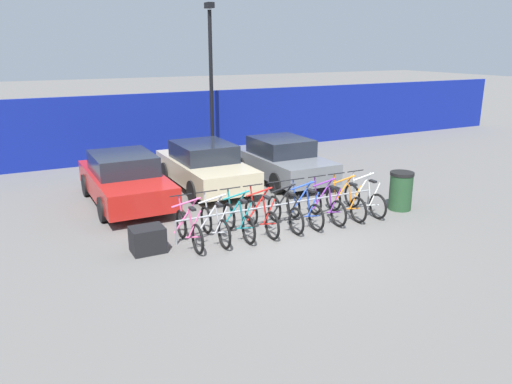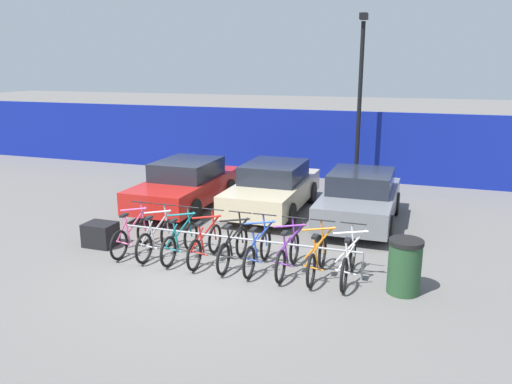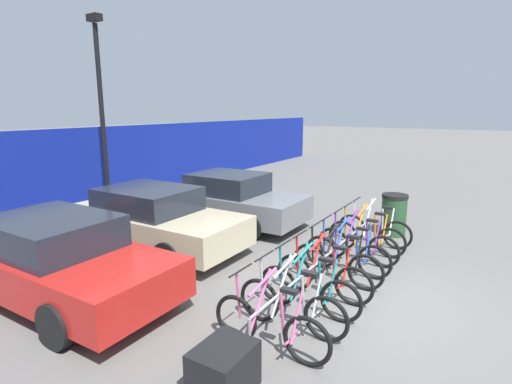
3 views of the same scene
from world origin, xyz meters
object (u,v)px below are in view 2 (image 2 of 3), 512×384
object	(u,v)px
bike_rack	(235,240)
bicycle_pink	(132,235)
car_grey	(360,198)
bicycle_purple	(288,255)
car_red	(186,184)
bicycle_blue	(258,251)
car_beige	(273,187)
bicycle_teal	(180,241)
bicycle_black	(233,248)
bicycle_orange	(317,258)
bicycle_red	(205,244)
lamp_post	(360,93)
bicycle_white	(349,262)
cargo_crate	(101,234)
bicycle_silver	(156,238)
trash_bin	(405,266)

from	to	relation	value
bike_rack	bicycle_pink	world-z (taller)	bicycle_pink
car_grey	bicycle_pink	bearing A→B (deg)	-140.10
bicycle_purple	car_red	xyz separation A→B (m)	(-4.16, 3.73, 0.31)
bicycle_blue	car_beige	distance (m)	4.30
bicycle_teal	car_red	distance (m)	4.12
bike_rack	bicycle_black	world-z (taller)	bicycle_black
bicycle_orange	car_beige	world-z (taller)	car_beige
bicycle_purple	bicycle_black	bearing A→B (deg)	177.22
bicycle_pink	bicycle_purple	world-z (taller)	same
bicycle_black	bicycle_orange	size ratio (longest dim) A/B	1.00
bicycle_purple	bicycle_red	bearing A→B (deg)	177.22
bicycle_red	bicycle_purple	bearing A→B (deg)	-0.36
car_grey	lamp_post	bearing A→B (deg)	99.40
car_red	car_grey	distance (m)	5.08
bicycle_white	car_grey	world-z (taller)	car_grey
bicycle_orange	bicycle_white	distance (m)	0.62
bicycle_blue	lamp_post	distance (m)	8.51
bicycle_pink	bicycle_orange	bearing A→B (deg)	3.67
bicycle_orange	lamp_post	size ratio (longest dim) A/B	0.30
bicycle_black	bicycle_red	bearing A→B (deg)	-179.03
bicycle_purple	cargo_crate	size ratio (longest dim) A/B	2.44
bicycle_silver	car_red	xyz separation A→B (m)	(-1.13, 3.73, 0.31)
bicycle_blue	lamp_post	size ratio (longest dim) A/B	0.30
bicycle_white	bicycle_red	bearing A→B (deg)	-179.08
bicycle_red	bicycle_white	world-z (taller)	same
bicycle_pink	car_grey	world-z (taller)	car_grey
bicycle_teal	car_beige	bearing A→B (deg)	77.60
bicycle_blue	car_grey	size ratio (longest dim) A/B	0.42
bicycle_red	bicycle_purple	world-z (taller)	same
bicycle_silver	bicycle_black	size ratio (longest dim) A/B	1.00
bicycle_silver	bicycle_orange	distance (m)	3.63
bicycle_pink	car_beige	distance (m)	4.66
bicycle_teal	cargo_crate	xyz separation A→B (m)	(-2.11, 0.07, -0.10)
bike_rack	bicycle_white	world-z (taller)	bicycle_white
bicycle_orange	bicycle_silver	bearing A→B (deg)	176.89
bike_rack	bicycle_orange	bearing A→B (deg)	-4.70
bicycle_pink	bicycle_black	world-z (taller)	same
bicycle_white	bicycle_pink	bearing A→B (deg)	-179.08
lamp_post	bicycle_black	bearing A→B (deg)	-100.13
car_beige	bike_rack	bearing A→B (deg)	-84.37
bicycle_red	bicycle_blue	distance (m)	1.19
bicycle_pink	car_red	distance (m)	3.78
bicycle_silver	bicycle_purple	bearing A→B (deg)	2.72
bicycle_teal	bicycle_red	world-z (taller)	same
car_red	trash_bin	distance (m)	7.54
bicycle_teal	cargo_crate	size ratio (longest dim) A/B	2.44
bicycle_teal	car_red	xyz separation A→B (m)	(-1.72, 3.73, 0.31)
trash_bin	cargo_crate	xyz separation A→B (m)	(-6.82, 0.26, -0.24)
car_beige	car_grey	world-z (taller)	same
bicycle_orange	trash_bin	bearing A→B (deg)	-9.79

